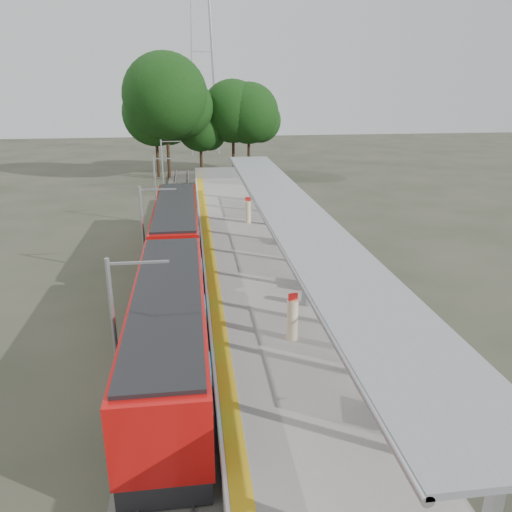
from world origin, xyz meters
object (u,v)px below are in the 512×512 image
Objects in this scene: bench_near at (404,409)px; info_pillar_near at (292,319)px; litter_bin at (307,295)px; bench_mid at (312,278)px; train at (174,265)px; info_pillar_far at (248,212)px; bench_far at (289,236)px.

bench_near is 6.11m from info_pillar_near.
info_pillar_near is at bearing -112.92° from litter_bin.
bench_mid is at bearing 69.63° from litter_bin.
train is 14.44× the size of info_pillar_far.
train is 9.30m from bench_far.
bench_far is 0.74× the size of info_pillar_near.
bench_near is (7.10, -12.09, -0.56)m from train.
bench_far is at bearing 39.98° from train.
bench_far is at bearing 67.51° from info_pillar_near.
info_pillar_far is (-1.77, 12.72, 0.33)m from bench_mid.
train is at bearing 134.06° from bench_near.
bench_far is (0.01, 18.05, 0.03)m from bench_near.
info_pillar_far is at bearing 65.87° from train.
bench_mid is 1.42× the size of litter_bin.
info_pillar_far is at bearing 77.12° from info_pillar_near.
bench_mid is (6.86, -1.35, -0.55)m from train.
litter_bin is at bearing -28.28° from train.
bench_near is at bearing -59.58° from train.
train reaches higher than bench_near.
train is at bearing 114.78° from info_pillar_near.
train reaches higher than bench_far.
litter_bin is at bearing -94.11° from bench_far.
info_pillar_near is 1.04× the size of info_pillar_far.
train is 19.46× the size of bench_mid.
bench_near is 0.97× the size of bench_far.
bench_mid is 0.96× the size of bench_far.
bench_mid is at bearing -90.06° from bench_far.
info_pillar_far is 14.71m from litter_bin.
bench_near is 0.72× the size of info_pillar_near.
bench_far is 9.32m from litter_bin.
litter_bin is at bearing 109.88° from bench_near.
bench_near is at bearing -72.67° from info_pillar_far.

